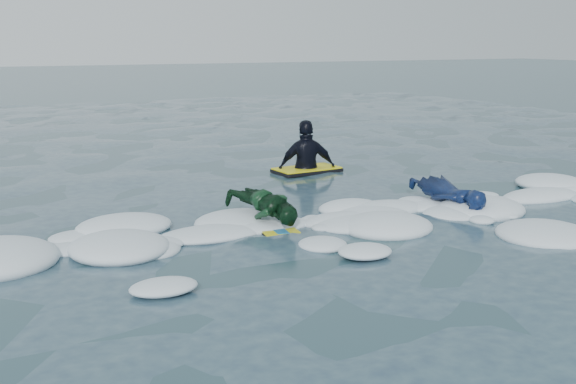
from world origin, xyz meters
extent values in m
plane|color=#1A363F|center=(0.00, 0.00, 0.00)|extent=(120.00, 120.00, 0.00)
cube|color=black|center=(2.73, 1.18, 0.04)|extent=(0.69, 1.12, 0.05)
cube|color=yellow|center=(2.73, 1.18, 0.07)|extent=(0.66, 1.09, 0.02)
imported|color=#0B2051|center=(2.73, 1.43, 0.23)|extent=(0.75, 1.65, 0.38)
cube|color=black|center=(-0.03, 1.42, 0.03)|extent=(0.57, 0.89, 0.04)
cube|color=yellow|center=(-0.03, 1.42, 0.06)|extent=(0.55, 0.87, 0.02)
cube|color=#176FB0|center=(-0.03, 1.42, 0.07)|extent=(0.26, 0.81, 0.01)
imported|color=#113E1C|center=(-0.03, 1.62, 0.26)|extent=(0.75, 1.32, 0.47)
cube|color=black|center=(2.21, 4.84, 0.04)|extent=(1.26, 0.77, 0.06)
cube|color=yellow|center=(2.21, 4.84, 0.08)|extent=(1.23, 0.74, 0.02)
imported|color=black|center=(2.21, 4.84, 0.05)|extent=(1.14, 0.72, 1.80)
camera|label=1|loc=(-3.72, -6.56, 2.39)|focal=45.00mm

